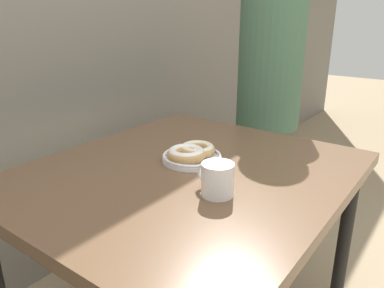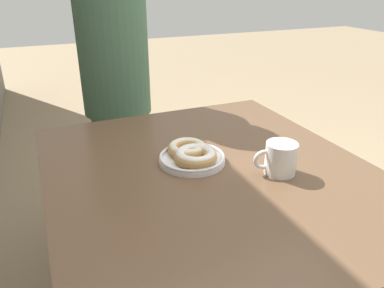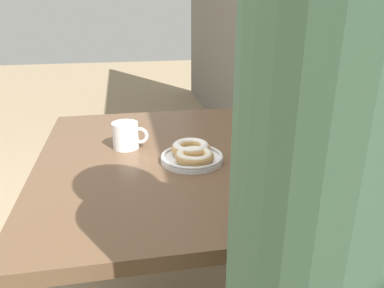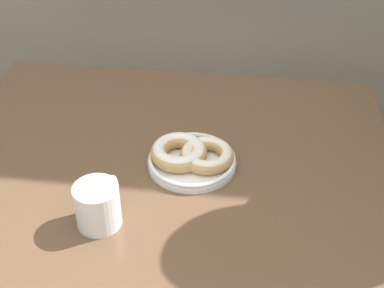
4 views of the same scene
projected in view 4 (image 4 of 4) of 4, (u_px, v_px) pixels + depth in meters
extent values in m
cube|color=brown|center=(161.00, 178.00, 1.21)|extent=(1.06, 0.93, 0.04)
cylinder|color=black|center=(47.00, 173.00, 1.80)|extent=(0.05, 0.05, 0.69)
cylinder|color=black|center=(331.00, 196.00, 1.71)|extent=(0.05, 0.05, 0.69)
cylinder|color=white|center=(192.00, 163.00, 1.22)|extent=(0.20, 0.20, 0.01)
torus|color=white|center=(192.00, 159.00, 1.21)|extent=(0.20, 0.20, 0.01)
torus|color=tan|center=(207.00, 155.00, 1.20)|extent=(0.13, 0.13, 0.03)
torus|color=silver|center=(207.00, 153.00, 1.20)|extent=(0.12, 0.12, 0.03)
torus|color=tan|center=(179.00, 152.00, 1.21)|extent=(0.17, 0.17, 0.04)
torus|color=white|center=(179.00, 150.00, 1.20)|extent=(0.16, 0.16, 0.03)
cylinder|color=white|center=(98.00, 206.00, 1.05)|extent=(0.09, 0.09, 0.09)
cylinder|color=#382114|center=(95.00, 190.00, 1.02)|extent=(0.07, 0.07, 0.00)
torus|color=white|center=(110.00, 190.00, 1.08)|extent=(0.03, 0.06, 0.06)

